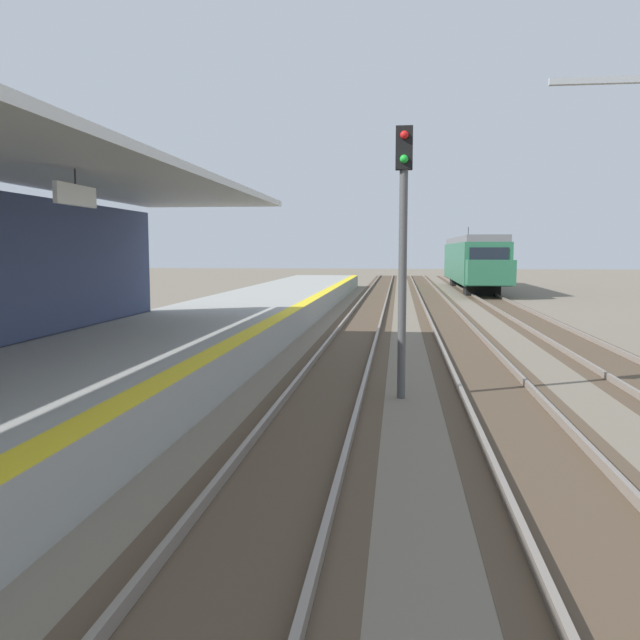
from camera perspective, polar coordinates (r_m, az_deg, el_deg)
station_platform at (r=15.17m, az=-15.91°, el=-3.46°), size 5.00×80.00×0.91m
track_pair_nearest_platform at (r=18.07m, az=2.20°, el=-3.04°), size 2.34×120.00×0.16m
track_pair_middle at (r=18.12m, az=12.99°, el=-3.16°), size 2.34×120.00×0.16m
track_pair_far_side at (r=18.80m, az=23.36°, el=-3.18°), size 2.34×120.00×0.16m
approaching_train at (r=50.15m, az=13.01°, el=5.01°), size 2.93×19.60×4.76m
rail_signal_post at (r=12.87m, az=7.14°, el=7.34°), size 0.32×0.34×5.20m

